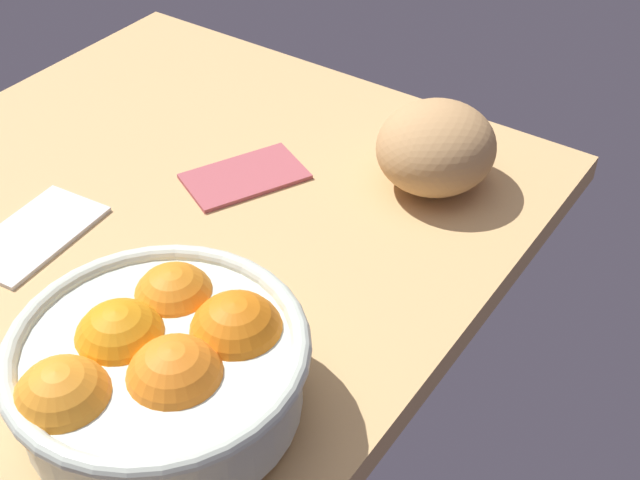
# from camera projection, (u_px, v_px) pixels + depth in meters

# --- Properties ---
(ground_plane) EXTENTS (0.76, 0.68, 0.03)m
(ground_plane) POSITION_uv_depth(u_px,v_px,m) (149.00, 234.00, 0.89)
(ground_plane) COLOR tan
(fruit_bowl) EXTENTS (0.23, 0.23, 0.10)m
(fruit_bowl) POSITION_uv_depth(u_px,v_px,m) (159.00, 366.00, 0.66)
(fruit_bowl) COLOR silver
(fruit_bowl) RESTS_ON ground
(bread_loaf) EXTENTS (0.13, 0.13, 0.09)m
(bread_loaf) POSITION_uv_depth(u_px,v_px,m) (436.00, 147.00, 0.91)
(bread_loaf) COLOR tan
(bread_loaf) RESTS_ON ground
(napkin_folded) EXTENTS (0.15, 0.12, 0.01)m
(napkin_folded) POSITION_uv_depth(u_px,v_px,m) (245.00, 175.00, 0.94)
(napkin_folded) COLOR #AF5055
(napkin_folded) RESTS_ON ground
(napkin_spare) EXTENTS (0.15, 0.09, 0.01)m
(napkin_spare) POSITION_uv_depth(u_px,v_px,m) (34.00, 233.00, 0.86)
(napkin_spare) COLOR silver
(napkin_spare) RESTS_ON ground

